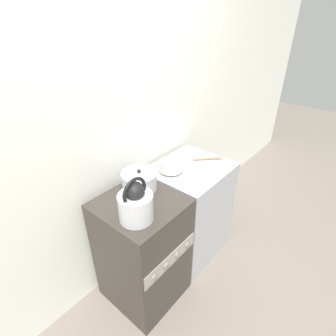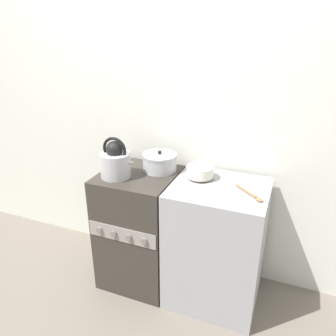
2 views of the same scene
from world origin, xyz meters
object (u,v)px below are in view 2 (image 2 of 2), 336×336
at_px(stove, 140,228).
at_px(enamel_bowl, 200,172).
at_px(cooking_pot, 160,162).
at_px(kettle, 116,162).

distance_m(stove, enamel_bowl, 0.66).
xyz_separation_m(cooking_pot, enamel_bowl, (0.31, -0.03, -0.01)).
bearing_deg(kettle, cooking_pot, 42.15).
bearing_deg(enamel_bowl, kettle, -161.26).
distance_m(kettle, enamel_bowl, 0.58).
height_order(stove, kettle, kettle).
xyz_separation_m(stove, cooking_pot, (0.12, 0.12, 0.51)).
xyz_separation_m(kettle, cooking_pot, (0.23, 0.21, -0.05)).
distance_m(kettle, cooking_pot, 0.32).
bearing_deg(cooking_pot, kettle, -137.85).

